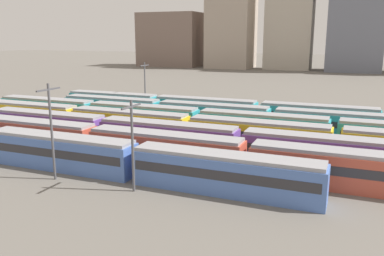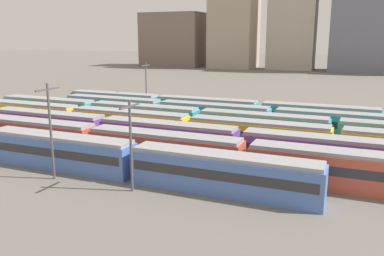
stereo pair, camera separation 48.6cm
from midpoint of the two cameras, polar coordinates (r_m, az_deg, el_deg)
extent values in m
plane|color=#666059|center=(65.36, -16.41, -0.23)|extent=(600.00, 600.00, 0.00)
cube|color=#4C70BC|center=(46.46, -17.94, -3.36)|extent=(18.00, 3.00, 3.40)
cube|color=#2D2D33|center=(46.36, -17.97, -2.88)|extent=(17.20, 3.06, 0.90)
cube|color=#939399|center=(46.00, -18.10, -1.12)|extent=(17.60, 2.70, 0.35)
cube|color=#4C70BC|center=(37.41, 4.87, -6.65)|extent=(18.00, 3.00, 3.40)
cube|color=#2D2D33|center=(37.28, 4.88, -6.06)|extent=(17.20, 3.06, 0.90)
cube|color=#939399|center=(36.83, 4.92, -3.90)|extent=(17.60, 2.70, 0.35)
cube|color=#BC4C38|center=(55.93, -21.33, -0.94)|extent=(18.00, 3.00, 3.40)
cube|color=#2D2D33|center=(55.85, -21.37, -0.54)|extent=(17.20, 3.06, 0.90)
cube|color=#939399|center=(55.55, -21.49, 0.94)|extent=(17.60, 2.70, 0.35)
cube|color=#BC4C38|center=(45.15, -3.70, -3.21)|extent=(18.00, 3.00, 3.40)
cube|color=#2D2D33|center=(45.04, -3.70, -2.71)|extent=(17.20, 3.06, 0.90)
cube|color=#939399|center=(44.68, -3.73, -0.90)|extent=(17.60, 2.70, 0.35)
cube|color=#BC4C38|center=(40.79, 20.99, -5.82)|extent=(18.00, 3.00, 3.40)
cube|color=#2D2D33|center=(40.66, 21.03, -5.28)|extent=(17.20, 3.06, 0.90)
cube|color=#939399|center=(40.26, 21.20, -3.29)|extent=(17.60, 2.70, 0.35)
cube|color=#6B429E|center=(61.05, -19.43, 0.30)|extent=(18.00, 3.00, 3.40)
cube|color=#2D2D33|center=(60.97, -19.46, 0.67)|extent=(17.20, 3.06, 0.90)
cube|color=#939399|center=(60.70, -19.56, 2.03)|extent=(17.60, 2.70, 0.35)
cube|color=#6B429E|center=(50.57, -3.25, -1.46)|extent=(18.00, 3.00, 3.40)
cube|color=#2D2D33|center=(50.47, -3.26, -1.01)|extent=(17.20, 3.06, 0.90)
cube|color=#939399|center=(50.14, -3.28, 0.62)|extent=(17.60, 2.70, 0.35)
cube|color=#6B429E|center=(45.84, 18.57, -3.62)|extent=(18.00, 3.00, 3.40)
cube|color=#2D2D33|center=(45.73, 18.61, -3.13)|extent=(17.20, 3.06, 0.90)
cube|color=#939399|center=(45.37, 18.74, -1.35)|extent=(17.60, 2.70, 0.35)
cube|color=yellow|center=(70.60, -21.85, 1.72)|extent=(18.00, 3.00, 3.40)
cube|color=#2D2D33|center=(70.53, -21.88, 2.04)|extent=(17.20, 3.06, 0.90)
cube|color=#939399|center=(70.30, -21.98, 3.21)|extent=(17.60, 2.70, 0.35)
cube|color=yellow|center=(59.06, -8.59, 0.49)|extent=(18.00, 3.00, 3.40)
cube|color=#2D2D33|center=(58.97, -8.61, 0.88)|extent=(17.20, 3.06, 0.90)
cube|color=#939399|center=(58.69, -8.65, 2.28)|extent=(17.60, 2.70, 0.35)
cube|color=yellow|center=(52.02, 9.54, -1.22)|extent=(18.00, 3.00, 3.40)
cube|color=#2D2D33|center=(51.92, 9.55, -0.78)|extent=(17.20, 3.06, 0.90)
cube|color=#939399|center=(51.60, 9.61, 0.80)|extent=(17.60, 2.70, 0.35)
cube|color=teal|center=(74.73, -19.42, 2.47)|extent=(18.00, 3.00, 3.40)
cube|color=#2D2D33|center=(74.66, -19.45, 2.78)|extent=(17.20, 3.06, 0.90)
cube|color=#939399|center=(74.44, -19.53, 3.89)|extent=(17.60, 2.70, 0.35)
cube|color=teal|center=(63.76, -6.66, 1.45)|extent=(18.00, 3.00, 3.40)
cube|color=#2D2D33|center=(63.68, -6.67, 1.81)|extent=(17.20, 3.06, 0.90)
cube|color=#939399|center=(63.42, -6.70, 3.11)|extent=(17.60, 2.70, 0.35)
cube|color=teal|center=(57.09, 10.14, 0.01)|extent=(18.00, 3.00, 3.40)
cube|color=#2D2D33|center=(57.00, 10.16, 0.41)|extent=(17.20, 3.06, 0.90)
cube|color=#939399|center=(56.71, 10.21, 1.86)|extent=(17.60, 2.70, 0.35)
cube|color=teal|center=(72.80, -10.92, 2.72)|extent=(18.00, 3.00, 3.40)
cube|color=#2D2D33|center=(72.74, -10.93, 3.03)|extent=(17.20, 3.06, 0.90)
cube|color=#939399|center=(72.51, -10.98, 4.18)|extent=(17.60, 2.70, 0.35)
cube|color=teal|center=(64.43, 3.26, 1.64)|extent=(18.00, 3.00, 3.40)
cube|color=#2D2D33|center=(64.35, 3.26, 1.99)|extent=(17.20, 3.06, 0.90)
cube|color=#939399|center=(64.10, 3.28, 3.28)|extent=(17.60, 2.70, 0.35)
cube|color=teal|center=(60.96, 20.25, 0.22)|extent=(18.00, 3.00, 3.40)
cube|color=#2D2D33|center=(60.88, 20.28, 0.59)|extent=(17.20, 3.06, 0.90)
cube|color=#939399|center=(60.61, 20.39, 1.95)|extent=(17.60, 2.70, 0.35)
cube|color=teal|center=(78.83, -10.80, 3.48)|extent=(18.00, 3.00, 3.40)
cube|color=#2D2D33|center=(78.77, -10.81, 3.77)|extent=(17.20, 3.06, 0.90)
cube|color=#939399|center=(78.56, -10.86, 4.83)|extent=(17.60, 2.70, 0.35)
cube|color=teal|center=(70.31, 2.20, 2.59)|extent=(18.00, 3.00, 3.40)
cube|color=#2D2D33|center=(70.24, 2.20, 2.92)|extent=(17.20, 3.06, 0.90)
cube|color=#939399|center=(70.01, 2.21, 4.10)|extent=(17.60, 2.70, 0.35)
cube|color=teal|center=(66.24, 17.70, 1.35)|extent=(18.00, 3.00, 3.40)
cube|color=#2D2D33|center=(66.16, 17.73, 1.70)|extent=(17.20, 3.06, 0.90)
cube|color=#939399|center=(65.91, 17.81, 2.95)|extent=(17.60, 2.70, 0.35)
cylinder|color=#4C4C51|center=(42.26, -19.01, -0.57)|extent=(0.24, 0.24, 9.74)
cube|color=#47474C|center=(41.53, -19.43, 5.17)|extent=(0.16, 3.20, 0.16)
cylinder|color=#4C4C51|center=(78.02, -6.31, 5.77)|extent=(0.24, 0.24, 9.43)
cube|color=#47474C|center=(77.64, -6.39, 8.79)|extent=(0.16, 3.20, 0.16)
cylinder|color=#4C4C51|center=(37.27, -8.26, -2.60)|extent=(0.24, 0.24, 8.63)
cube|color=#47474C|center=(36.47, -8.45, 3.03)|extent=(0.16, 3.20, 0.16)
cube|color=#7A665B|center=(202.00, -2.52, 12.35)|extent=(29.57, 18.25, 25.45)
cube|color=#A89989|center=(191.27, 6.08, 15.60)|extent=(19.73, 19.54, 47.66)
cube|color=#B2A899|center=(185.28, 14.09, 14.47)|extent=(19.77, 12.17, 41.69)
cube|color=slate|center=(183.21, 22.85, 15.25)|extent=(21.52, 20.27, 50.28)
camera|label=1|loc=(0.24, -89.75, 0.06)|focal=37.75mm
camera|label=2|loc=(0.24, 90.25, -0.06)|focal=37.75mm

